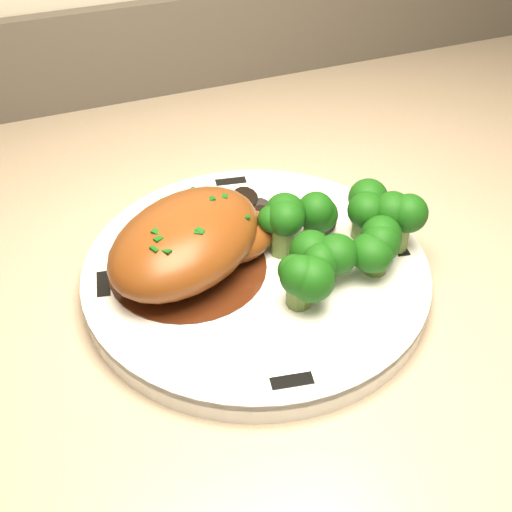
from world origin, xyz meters
name	(u,v)px	position (x,y,z in m)	size (l,w,h in m)	color
counter	(275,475)	(0.12, 1.67, 0.48)	(2.20, 0.73, 1.07)	#4C3822
plate	(256,273)	(0.06, 1.60, 0.96)	(0.30, 0.30, 0.02)	white
rim_accent_0	(231,182)	(0.09, 1.73, 0.97)	(0.03, 0.01, 0.00)	black
rim_accent_1	(104,284)	(-0.07, 1.62, 0.97)	(0.03, 0.01, 0.00)	black
rim_accent_2	(292,381)	(0.04, 1.47, 0.97)	(0.03, 0.01, 0.00)	black
rim_accent_3	(398,245)	(0.19, 1.57, 0.97)	(0.03, 0.01, 0.00)	black
gravy_pool	(188,267)	(0.01, 1.61, 0.97)	(0.14, 0.14, 0.00)	#3A180A
chicken_breast	(192,240)	(0.01, 1.61, 1.00)	(0.19, 0.17, 0.06)	brown
mushroom_pile	(270,220)	(0.10, 1.65, 0.98)	(0.09, 0.07, 0.02)	black
broccoli_florets	(338,236)	(0.13, 1.58, 1.00)	(0.14, 0.11, 0.05)	#577130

